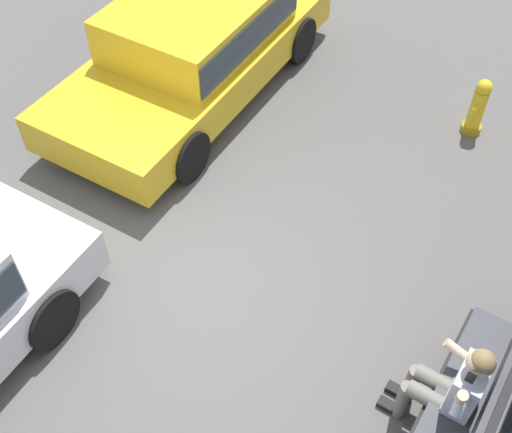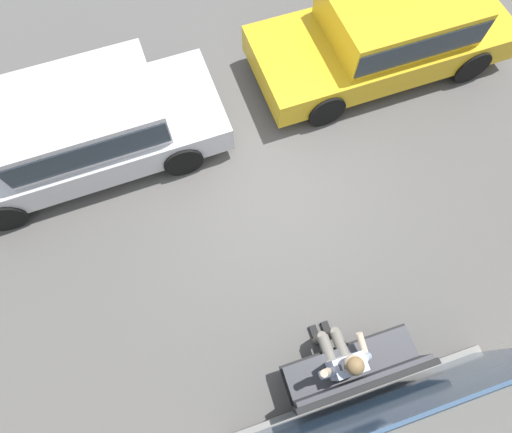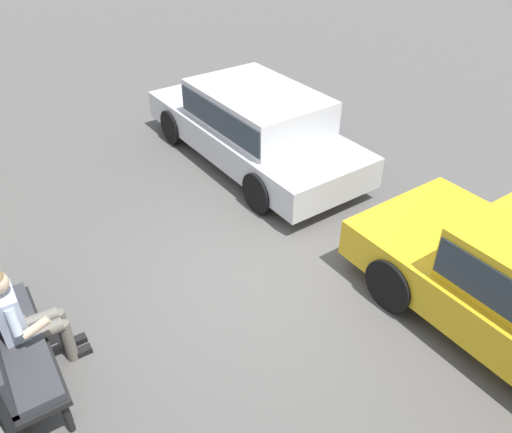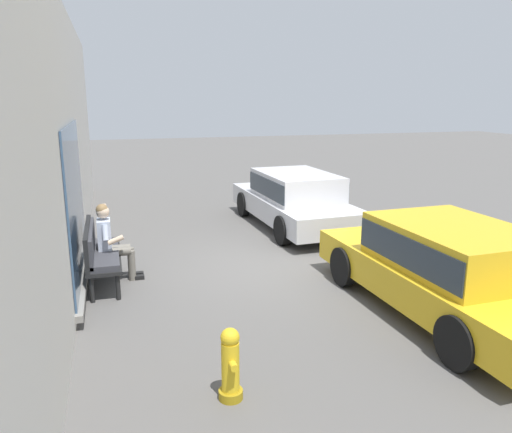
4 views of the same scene
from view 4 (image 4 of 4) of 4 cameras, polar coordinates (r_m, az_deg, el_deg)
The scene contains 7 objects.
ground_plane at distance 9.49m, azimuth 0.47°, elevation -5.67°, with size 60.00×60.00×0.00m, color #565451.
building_facade at distance 8.64m, azimuth -21.79°, elevation 7.36°, with size 18.00×0.51×4.69m.
bench at distance 8.83m, azimuth -17.63°, elevation -3.70°, with size 1.74×0.55×1.03m.
person_on_phone at distance 8.92m, azimuth -16.23°, elevation -2.59°, with size 0.73×0.74×1.37m.
parked_car_near at distance 7.77m, azimuth 21.18°, elevation -5.16°, with size 4.59×2.08×1.37m.
parked_car_mid at distance 12.14m, azimuth 4.43°, elevation 2.23°, with size 4.59×1.99×1.35m.
fire_hydrant at distance 5.45m, azimuth -2.95°, elevation -16.61°, with size 0.38×0.26×0.81m.
Camera 4 is at (-8.57, 2.60, 3.13)m, focal length 35.00 mm.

